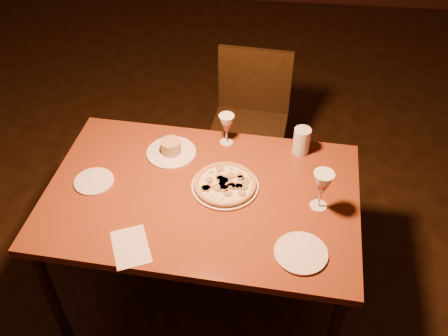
# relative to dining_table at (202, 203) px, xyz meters

# --- Properties ---
(floor) EXTENTS (7.00, 7.00, 0.00)m
(floor) POSITION_rel_dining_table_xyz_m (-0.14, 0.13, -0.67)
(floor) COLOR black
(floor) RESTS_ON ground
(dining_table) EXTENTS (1.41, 0.95, 0.73)m
(dining_table) POSITION_rel_dining_table_xyz_m (0.00, 0.00, 0.00)
(dining_table) COLOR maroon
(dining_table) RESTS_ON floor
(chair_far) EXTENTS (0.47, 0.47, 0.89)m
(chair_far) POSITION_rel_dining_table_xyz_m (0.16, 0.87, -0.16)
(chair_far) COLOR black
(chair_far) RESTS_ON floor
(pizza_plate) EXTENTS (0.30, 0.30, 0.03)m
(pizza_plate) POSITION_rel_dining_table_xyz_m (0.10, 0.05, 0.08)
(pizza_plate) COLOR silver
(pizza_plate) RESTS_ON dining_table
(ramekin_saucer) EXTENTS (0.24, 0.24, 0.07)m
(ramekin_saucer) POSITION_rel_dining_table_xyz_m (-0.18, 0.24, 0.09)
(ramekin_saucer) COLOR silver
(ramekin_saucer) RESTS_ON dining_table
(wine_glass_far) EXTENTS (0.07, 0.07, 0.16)m
(wine_glass_far) POSITION_rel_dining_table_xyz_m (0.07, 0.36, 0.15)
(wine_glass_far) COLOR #B5504B
(wine_glass_far) RESTS_ON dining_table
(wine_glass_right) EXTENTS (0.09, 0.09, 0.19)m
(wine_glass_right) POSITION_rel_dining_table_xyz_m (0.51, -0.02, 0.16)
(wine_glass_right) COLOR #B5504B
(wine_glass_right) RESTS_ON dining_table
(water_tumbler) EXTENTS (0.08, 0.08, 0.13)m
(water_tumbler) POSITION_rel_dining_table_xyz_m (0.43, 0.33, 0.13)
(water_tumbler) COLOR silver
(water_tumbler) RESTS_ON dining_table
(side_plate_left) EXTENTS (0.18, 0.18, 0.01)m
(side_plate_left) POSITION_rel_dining_table_xyz_m (-0.49, 0.01, 0.07)
(side_plate_left) COLOR silver
(side_plate_left) RESTS_ON dining_table
(side_plate_near) EXTENTS (0.21, 0.21, 0.01)m
(side_plate_near) POSITION_rel_dining_table_xyz_m (0.43, -0.29, 0.07)
(side_plate_near) COLOR silver
(side_plate_near) RESTS_ON dining_table
(menu_card) EXTENTS (0.21, 0.24, 0.00)m
(menu_card) POSITION_rel_dining_table_xyz_m (-0.23, -0.33, 0.07)
(menu_card) COLOR beige
(menu_card) RESTS_ON dining_table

